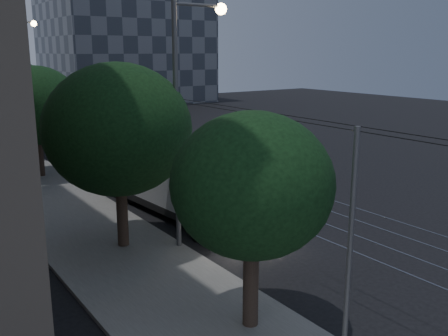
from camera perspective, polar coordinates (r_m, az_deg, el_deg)
The scene contains 17 objects.
ground at distance 24.05m, azimuth 4.12°, elevation -5.47°, with size 120.00×120.00×0.00m, color black.
sidewalk at distance 39.02m, azimuth -24.03°, elevation 0.81°, with size 5.00×90.00×0.15m, color slate.
tram_rails at distance 41.98m, azimuth -10.57°, elevation 2.46°, with size 4.52×90.00×0.02m.
overhead_wires at distance 39.03m, azimuth -20.86°, elevation 6.16°, with size 2.23×90.00×6.00m.
building_distant_right at distance 79.66m, azimuth -11.34°, elevation 16.10°, with size 22.00×18.00×24.00m, color #373C46.
trolleybus at distance 24.25m, azimuth -5.61°, elevation -1.20°, with size 3.45×12.27×5.63m.
pickup_silver at distance 33.86m, azimuth -14.52°, elevation 1.18°, with size 2.89×6.26×1.74m, color #989B9F.
car_white_a at distance 34.47m, azimuth -14.30°, elevation 1.00°, with size 1.50×3.73×1.27m, color silver.
car_white_b at distance 40.00m, azimuth -17.37°, elevation 2.52°, with size 1.89×4.64×1.35m, color silver.
car_white_c at distance 45.52m, azimuth -20.05°, elevation 3.50°, with size 1.32×3.77×1.24m, color #B4B5B9.
car_white_d at distance 49.87m, azimuth -21.07°, elevation 4.37°, with size 1.80×4.47×1.52m, color silver.
tree_0 at distance 13.26m, azimuth 3.22°, elevation -2.01°, with size 4.39×4.39×6.22m.
tree_1 at distance 19.36m, azimuth -12.01°, elevation 4.30°, with size 5.62×5.62×7.33m.
tree_2 at distance 32.31m, azimuth -20.72°, elevation 6.69°, with size 5.30×5.30×6.88m.
tree_3 at distance 39.30m, azimuth -23.45°, elevation 7.84°, with size 5.67×5.67×7.30m.
streetlamp_near at distance 19.04m, azimuth -4.42°, elevation 7.72°, with size 2.37×0.44×9.74m.
streetlamp_far at distance 41.88m, azimuth -22.84°, elevation 10.12°, with size 2.47×0.44×10.25m.
Camera 1 is at (-14.43, -17.63, 7.71)m, focal length 40.00 mm.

